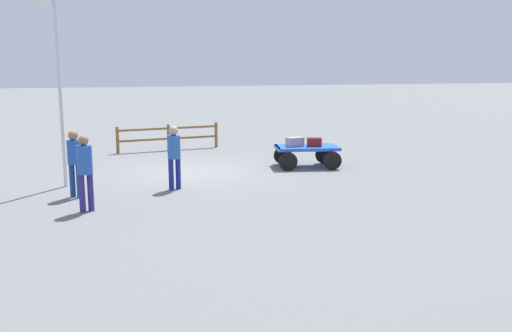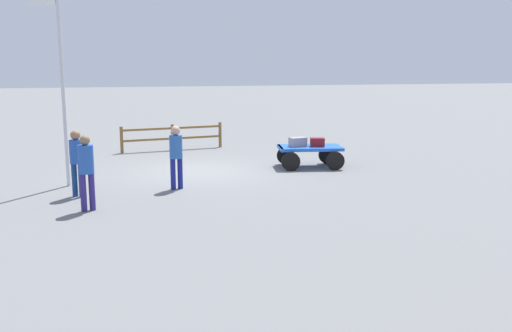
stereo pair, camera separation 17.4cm
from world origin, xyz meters
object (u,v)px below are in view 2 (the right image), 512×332
luggage_cart (309,152)px  flagpole (59,73)px  worker_lead (176,152)px  worker_supervisor (77,158)px  suitcase_olive (298,142)px  suitcase_maroon (317,142)px  worker_trailing (86,166)px

luggage_cart → flagpole: (7.55, 1.18, 2.64)m
luggage_cart → worker_lead: bearing=26.5°
worker_supervisor → flagpole: size_ratio=0.31×
suitcase_olive → suitcase_maroon: suitcase_olive is taller
worker_lead → suitcase_maroon: bearing=-155.7°
suitcase_maroon → flagpole: flagpole is taller
suitcase_maroon → worker_trailing: (7.02, 3.99, 0.22)m
suitcase_olive → worker_supervisor: (6.73, 2.61, 0.18)m
worker_lead → flagpole: bearing=-19.9°
luggage_cart → worker_supervisor: worker_supervisor is taller
worker_lead → flagpole: (3.00, -1.09, 2.10)m
worker_supervisor → suitcase_maroon: bearing=-161.5°
suitcase_maroon → worker_trailing: 8.08m
suitcase_maroon → worker_supervisor: (7.36, 2.47, 0.19)m
worker_lead → worker_supervisor: bearing=6.8°
flagpole → worker_lead: bearing=160.1°
flagpole → suitcase_olive: bearing=-170.3°
suitcase_olive → suitcase_maroon: 0.64m
luggage_cart → flagpole: 8.09m
suitcase_maroon → suitcase_olive: bearing=-13.3°
suitcase_maroon → luggage_cart: bearing=-24.1°
suitcase_maroon → worker_supervisor: 7.76m
worker_lead → worker_supervisor: (2.56, 0.30, -0.01)m
worker_lead → worker_trailing: 2.88m
suitcase_maroon → flagpole: bearing=7.9°
worker_lead → flagpole: flagpole is taller
luggage_cart → suitcase_olive: size_ratio=3.75×
suitcase_olive → flagpole: size_ratio=0.11×
suitcase_olive → luggage_cart: bearing=173.9°
suitcase_olive → flagpole: (7.17, 1.22, 2.29)m
suitcase_maroon → worker_lead: 5.26m
worker_lead → worker_supervisor: 2.58m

